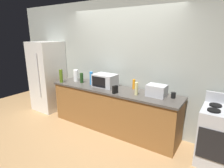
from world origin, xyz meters
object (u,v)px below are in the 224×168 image
object	(u,v)px
mug_black	(173,95)
bottle_olive_oil	(61,76)
bottle_spray_cleaner	(91,78)
bottle_wine	(82,78)
microwave	(105,80)
toaster_oven	(157,91)
paper_towel_roll	(76,76)
stove_range	(220,137)
bottle_vinegar	(136,89)
refrigerator	(48,76)
cordless_phone	(115,90)
bottle_dish_soap	(134,84)

from	to	relation	value
mug_black	bottle_olive_oil	bearing A→B (deg)	-171.88
bottle_spray_cleaner	bottle_wine	distance (m)	0.28
microwave	bottle_wine	distance (m)	0.64
toaster_oven	bottle_wine	xyz separation A→B (m)	(-1.77, -0.05, 0.01)
bottle_olive_oil	bottle_spray_cleaner	distance (m)	0.74
toaster_oven	paper_towel_roll	world-z (taller)	paper_towel_roll
stove_range	paper_towel_roll	bearing A→B (deg)	179.06
bottle_vinegar	mug_black	bearing A→B (deg)	19.17
bottle_olive_oil	refrigerator	bearing A→B (deg)	163.91
bottle_vinegar	mug_black	size ratio (longest dim) A/B	2.34
microwave	mug_black	bearing A→B (deg)	3.09
mug_black	refrigerator	bearing A→B (deg)	-177.81
cordless_phone	bottle_spray_cleaner	bearing A→B (deg)	177.04
refrigerator	bottle_dish_soap	world-z (taller)	refrigerator
bottle_vinegar	bottle_wine	bearing A→B (deg)	175.96
toaster_oven	bottle_dish_soap	distance (m)	0.58
microwave	bottle_vinegar	xyz separation A→B (m)	(0.81, -0.14, -0.01)
bottle_olive_oil	microwave	bearing A→B (deg)	14.73
cordless_phone	bottle_dish_soap	bearing A→B (deg)	85.16
microwave	bottle_vinegar	world-z (taller)	microwave
microwave	cordless_phone	size ratio (longest dim) A/B	3.20
bottle_dish_soap	bottle_wine	bearing A→B (deg)	-169.48
paper_towel_roll	refrigerator	bearing A→B (deg)	-177.09
microwave	toaster_oven	distance (m)	1.14
toaster_oven	bottle_wine	distance (m)	1.77
paper_towel_roll	bottle_vinegar	size ratio (longest dim) A/B	1.12
cordless_phone	mug_black	world-z (taller)	cordless_phone
bottle_olive_oil	mug_black	world-z (taller)	bottle_olive_oil
stove_range	bottle_wine	xyz separation A→B (m)	(-2.85, 0.01, 0.55)
cordless_phone	mug_black	distance (m)	1.05
stove_range	bottle_olive_oil	size ratio (longest dim) A/B	3.60
bottle_wine	bottle_vinegar	xyz separation A→B (m)	(1.44, -0.10, 0.01)
stove_range	microwave	xyz separation A→B (m)	(-2.21, 0.05, 0.57)
cordless_phone	bottle_wine	xyz separation A→B (m)	(-1.06, 0.23, 0.04)
toaster_oven	mug_black	size ratio (longest dim) A/B	3.29
bottle_olive_oil	bottle_wine	xyz separation A→B (m)	(0.41, 0.24, -0.04)
microwave	bottle_vinegar	distance (m)	0.82
paper_towel_roll	microwave	bearing A→B (deg)	-0.15
paper_towel_roll	cordless_phone	world-z (taller)	paper_towel_roll
bottle_dish_soap	mug_black	size ratio (longest dim) A/B	1.94
cordless_phone	bottle_wine	bearing A→B (deg)	-178.09
toaster_oven	bottle_wine	bearing A→B (deg)	-178.46
bottle_dish_soap	mug_black	xyz separation A→B (m)	(0.83, -0.11, -0.05)
paper_towel_roll	bottle_olive_oil	world-z (taller)	bottle_olive_oil
stove_range	mug_black	bearing A→B (deg)	171.01
refrigerator	microwave	size ratio (longest dim) A/B	3.75
microwave	paper_towel_roll	distance (m)	0.85
paper_towel_roll	bottle_spray_cleaner	size ratio (longest dim) A/B	0.94
refrigerator	bottle_olive_oil	distance (m)	0.84
bottle_spray_cleaner	bottle_wine	size ratio (longest dim) A/B	1.26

